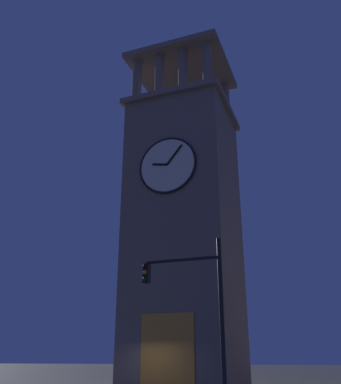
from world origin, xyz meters
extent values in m
cube|color=#75665B|center=(-0.68, -5.26, 9.42)|extent=(6.72, 6.49, 18.84)
cube|color=#75665B|center=(-0.68, -5.26, 19.04)|extent=(7.32, 7.09, 0.40)
cylinder|color=#75665B|center=(-3.44, -2.61, 21.08)|extent=(0.70, 0.70, 3.69)
cylinder|color=#75665B|center=(-1.60, -2.61, 21.08)|extent=(0.70, 0.70, 3.69)
cylinder|color=#75665B|center=(0.24, -2.61, 21.08)|extent=(0.70, 0.70, 3.69)
cylinder|color=#75665B|center=(2.08, -2.61, 21.08)|extent=(0.70, 0.70, 3.69)
cylinder|color=#75665B|center=(-3.44, -7.90, 21.08)|extent=(0.70, 0.70, 3.69)
cylinder|color=#75665B|center=(-1.60, -7.90, 21.08)|extent=(0.70, 0.70, 3.69)
cylinder|color=#75665B|center=(0.24, -7.90, 21.08)|extent=(0.70, 0.70, 3.69)
cylinder|color=#75665B|center=(2.08, -7.90, 21.08)|extent=(0.70, 0.70, 3.69)
cube|color=#75665B|center=(-0.68, -5.26, 23.12)|extent=(7.32, 7.09, 0.40)
cylinder|color=black|center=(-0.68, -5.26, 24.62)|extent=(0.12, 0.12, 2.59)
cylinder|color=silver|center=(-0.68, -1.95, 13.38)|extent=(3.85, 0.12, 3.85)
torus|color=black|center=(-0.68, -1.93, 13.38)|extent=(4.01, 0.16, 4.01)
cube|color=black|center=(-0.16, -1.85, 13.47)|extent=(1.06, 0.06, 0.31)
cube|color=black|center=(-1.20, -1.85, 14.01)|extent=(1.13, 0.06, 1.34)
cube|color=orange|center=(-0.68, -2.06, 2.00)|extent=(3.20, 0.24, 4.00)
cylinder|color=black|center=(-6.09, 6.62, 2.87)|extent=(0.16, 0.16, 5.75)
cylinder|color=black|center=(-4.63, 6.62, 5.05)|extent=(2.92, 0.12, 0.12)
cube|color=black|center=(-3.17, 6.62, 4.63)|extent=(0.22, 0.30, 0.75)
sphere|color=#360505|center=(-3.17, 6.80, 4.90)|extent=(0.16, 0.16, 0.16)
sphere|color=orange|center=(-3.17, 6.80, 4.65)|extent=(0.16, 0.16, 0.16)
sphere|color=#063316|center=(-3.17, 6.80, 4.40)|extent=(0.16, 0.16, 0.16)
camera|label=1|loc=(-9.99, 21.87, 1.56)|focal=40.16mm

